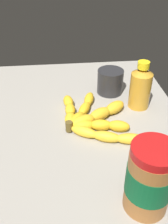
{
  "coord_description": "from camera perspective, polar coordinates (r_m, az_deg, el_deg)",
  "views": [
    {
      "loc": [
        61.35,
        -3.27,
        46.12
      ],
      "look_at": [
        1.25,
        3.02,
        3.82
      ],
      "focal_mm": 41.26,
      "sensor_mm": 36.0,
      "label": 1
    }
  ],
  "objects": [
    {
      "name": "peanut_butter_jar",
      "position": [
        0.52,
        14.31,
        -14.17
      ],
      "size": [
        9.08,
        9.08,
        15.74
      ],
      "color": "#9E602D",
      "rests_on": "ground_plane"
    },
    {
      "name": "honey_bottle",
      "position": [
        0.82,
        12.4,
        5.44
      ],
      "size": [
        6.6,
        6.6,
        15.34
      ],
      "color": "gold",
      "rests_on": "ground_plane"
    },
    {
      "name": "banana_bunch",
      "position": [
        0.75,
        1.97,
        -1.42
      ],
      "size": [
        26.66,
        21.36,
        3.65
      ],
      "color": "gold",
      "rests_on": "ground_plane"
    },
    {
      "name": "ground_plane",
      "position": [
        0.78,
        -2.31,
        -2.89
      ],
      "size": [
        81.66,
        65.99,
        3.23
      ],
      "primitive_type": "cube",
      "color": "gray"
    },
    {
      "name": "coffee_mug",
      "position": [
        0.89,
        5.77,
        6.8
      ],
      "size": [
        12.21,
        8.79,
        8.31
      ],
      "color": "#262628",
      "rests_on": "ground_plane"
    }
  ]
}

